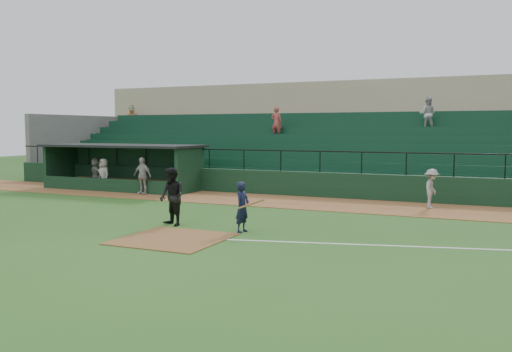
% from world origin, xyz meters
% --- Properties ---
extents(ground, '(90.00, 90.00, 0.00)m').
position_xyz_m(ground, '(0.00, 0.00, 0.00)').
color(ground, '#26511A').
rests_on(ground, ground).
extents(warning_track, '(40.00, 4.00, 0.03)m').
position_xyz_m(warning_track, '(0.00, 8.00, 0.01)').
color(warning_track, brown).
rests_on(warning_track, ground).
extents(home_plate_dirt, '(3.00, 3.00, 0.03)m').
position_xyz_m(home_plate_dirt, '(0.00, -1.00, 0.01)').
color(home_plate_dirt, brown).
rests_on(home_plate_dirt, ground).
extents(foul_line, '(17.49, 4.44, 0.01)m').
position_xyz_m(foul_line, '(8.00, 1.20, 0.01)').
color(foul_line, white).
rests_on(foul_line, ground).
extents(stadium_structure, '(38.00, 13.08, 6.40)m').
position_xyz_m(stadium_structure, '(-0.00, 16.46, 2.30)').
color(stadium_structure, black).
rests_on(stadium_structure, ground).
extents(dugout, '(8.90, 3.20, 2.42)m').
position_xyz_m(dugout, '(-9.75, 9.56, 1.33)').
color(dugout, black).
rests_on(dugout, ground).
extents(batter_at_plate, '(1.02, 0.68, 1.60)m').
position_xyz_m(batter_at_plate, '(1.41, 0.82, 0.80)').
color(batter_at_plate, black).
rests_on(batter_at_plate, ground).
extents(umpire, '(1.19, 1.09, 1.97)m').
position_xyz_m(umpire, '(-1.27, 0.91, 0.98)').
color(umpire, black).
rests_on(umpire, ground).
extents(runner, '(0.70, 1.10, 1.61)m').
position_xyz_m(runner, '(6.29, 8.46, 0.84)').
color(runner, gray).
rests_on(runner, warning_track).
extents(dugout_player_a, '(1.12, 0.56, 1.83)m').
position_xyz_m(dugout_player_a, '(-7.32, 7.56, 0.95)').
color(dugout_player_a, '#A9A39E').
rests_on(dugout_player_a, warning_track).
extents(dugout_player_b, '(0.95, 0.78, 1.68)m').
position_xyz_m(dugout_player_b, '(-10.11, 8.04, 0.87)').
color(dugout_player_b, '#9C9792').
rests_on(dugout_player_b, warning_track).
extents(dugout_player_c, '(1.62, 1.14, 1.68)m').
position_xyz_m(dugout_player_c, '(-11.29, 8.80, 0.87)').
color(dugout_player_c, gray).
rests_on(dugout_player_c, warning_track).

